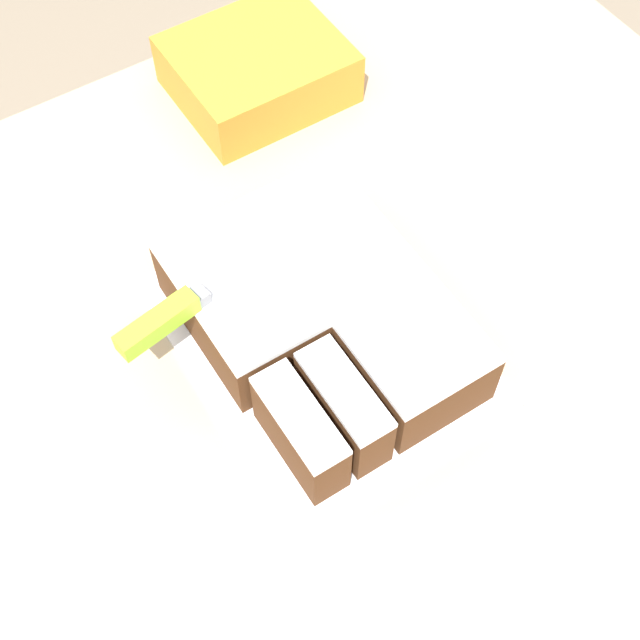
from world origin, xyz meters
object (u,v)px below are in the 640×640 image
(cake_board, at_px, (320,341))
(knife, at_px, (184,306))
(storage_box, at_px, (258,70))
(cake, at_px, (320,315))

(cake_board, distance_m, knife, 0.16)
(knife, bearing_deg, storage_box, 39.85)
(cake_board, height_order, storage_box, storage_box)
(storage_box, bearing_deg, knife, -130.34)
(cake_board, bearing_deg, cake, 54.04)
(cake, relative_size, storage_box, 1.49)
(cake, xyz_separation_m, knife, (-0.13, 0.06, 0.05))
(cake_board, relative_size, storage_box, 1.71)
(knife, height_order, storage_box, knife)
(knife, bearing_deg, cake_board, -36.25)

